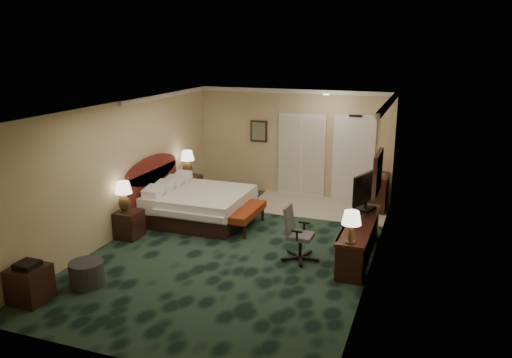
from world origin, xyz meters
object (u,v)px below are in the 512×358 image
(nightstand_near, at_px, (129,224))
(desk, at_px, (359,240))
(desk_chair, at_px, (301,234))
(tv, at_px, (366,191))
(side_table, at_px, (30,284))
(bed, at_px, (200,206))
(nightstand_far, at_px, (188,189))
(ottoman, at_px, (87,273))
(minibar, at_px, (377,192))
(lamp_near, at_px, (124,197))
(bed_bench, at_px, (246,218))
(lamp_far, at_px, (188,163))

(nightstand_near, relative_size, desk, 0.24)
(desk, relative_size, desk_chair, 2.34)
(tv, bearing_deg, side_table, -117.74)
(bed, bearing_deg, tv, -1.29)
(nightstand_far, bearing_deg, ottoman, -83.98)
(minibar, bearing_deg, desk, -89.97)
(side_table, distance_m, tv, 6.06)
(lamp_near, xyz_separation_m, bed_bench, (2.07, 1.32, -0.64))
(bed_bench, relative_size, desk, 0.57)
(desk, bearing_deg, ottoman, -146.87)
(ottoman, height_order, desk, desk)
(nightstand_far, relative_size, lamp_far, 1.02)
(nightstand_far, height_order, lamp_far, lamp_far)
(tv, bearing_deg, nightstand_far, -174.99)
(bed, distance_m, lamp_far, 1.55)
(nightstand_near, bearing_deg, desk_chair, 2.03)
(side_table, bearing_deg, desk_chair, 39.35)
(lamp_far, distance_m, ottoman, 4.62)
(lamp_far, relative_size, ottoman, 1.14)
(bed, bearing_deg, nightstand_far, 127.98)
(lamp_far, bearing_deg, desk, -23.45)
(bed, relative_size, nightstand_near, 3.69)
(bed, xyz_separation_m, tv, (3.60, -0.08, 0.72))
(side_table, relative_size, tv, 0.58)
(lamp_near, xyz_separation_m, minibar, (4.53, 3.52, -0.45))
(lamp_near, height_order, lamp_far, lamp_far)
(nightstand_far, distance_m, lamp_far, 0.64)
(desk_chair, xyz_separation_m, minibar, (0.97, 3.34, -0.08))
(desk, bearing_deg, minibar, 90.03)
(bed_bench, height_order, minibar, minibar)
(nightstand_near, height_order, desk, desk)
(bed_bench, height_order, desk, desk)
(tv, bearing_deg, ottoman, -120.22)
(nightstand_far, relative_size, minibar, 0.77)
(bed_bench, relative_size, desk_chair, 1.33)
(lamp_far, height_order, bed_bench, lamp_far)
(lamp_near, distance_m, minibar, 5.75)
(lamp_far, relative_size, side_table, 1.13)
(ottoman, bearing_deg, lamp_near, 105.90)
(desk_chair, bearing_deg, minibar, 75.06)
(nightstand_near, bearing_deg, side_table, -89.01)
(side_table, relative_size, desk, 0.24)
(nightstand_far, height_order, desk, desk)
(bed_bench, relative_size, minibar, 1.57)
(tv, xyz_separation_m, desk_chair, (-0.96, -1.23, -0.55))
(ottoman, height_order, desk_chair, desk_chair)
(bed, height_order, desk, desk)
(bed_bench, bearing_deg, bed, 172.32)
(ottoman, height_order, tv, tv)
(lamp_near, xyz_separation_m, side_table, (0.09, -2.66, -0.59))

